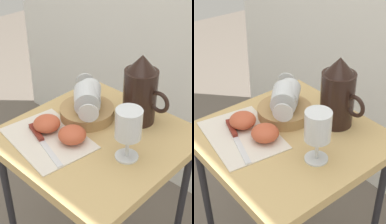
% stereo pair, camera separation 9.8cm
% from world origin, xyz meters
% --- Properties ---
extents(table, '(0.49, 0.49, 0.67)m').
position_xyz_m(table, '(0.00, 0.00, 0.60)').
color(table, tan).
rests_on(table, ground_plane).
extents(linen_napkin, '(0.28, 0.22, 0.00)m').
position_xyz_m(linen_napkin, '(-0.09, -0.11, 0.67)').
color(linen_napkin, silver).
rests_on(linen_napkin, table).
extents(basket_tray, '(0.17, 0.17, 0.03)m').
position_xyz_m(basket_tray, '(-0.09, 0.05, 0.69)').
color(basket_tray, '#AD8451').
rests_on(basket_tray, table).
extents(pitcher, '(0.15, 0.10, 0.22)m').
position_xyz_m(pitcher, '(0.04, 0.15, 0.76)').
color(pitcher, black).
rests_on(pitcher, table).
extents(wine_glass_upright, '(0.07, 0.07, 0.15)m').
position_xyz_m(wine_glass_upright, '(0.13, -0.01, 0.77)').
color(wine_glass_upright, silver).
rests_on(wine_glass_upright, table).
extents(wine_glass_tipped_near, '(0.16, 0.15, 0.08)m').
position_xyz_m(wine_glass_tipped_near, '(-0.08, 0.04, 0.74)').
color(wine_glass_tipped_near, silver).
rests_on(wine_glass_tipped_near, basket_tray).
extents(wine_glass_tipped_far, '(0.15, 0.16, 0.07)m').
position_xyz_m(wine_glass_tipped_far, '(-0.09, 0.06, 0.74)').
color(wine_glass_tipped_far, silver).
rests_on(wine_glass_tipped_far, basket_tray).
extents(apple_half_left, '(0.08, 0.08, 0.04)m').
position_xyz_m(apple_half_left, '(-0.12, -0.08, 0.70)').
color(apple_half_left, '#C15133').
rests_on(apple_half_left, linen_napkin).
extents(apple_half_right, '(0.08, 0.08, 0.04)m').
position_xyz_m(apple_half_right, '(-0.02, -0.07, 0.70)').
color(apple_half_right, '#C15133').
rests_on(apple_half_right, linen_napkin).
extents(knife, '(0.20, 0.07, 0.01)m').
position_xyz_m(knife, '(-0.10, -0.13, 0.68)').
color(knife, silver).
rests_on(knife, linen_napkin).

